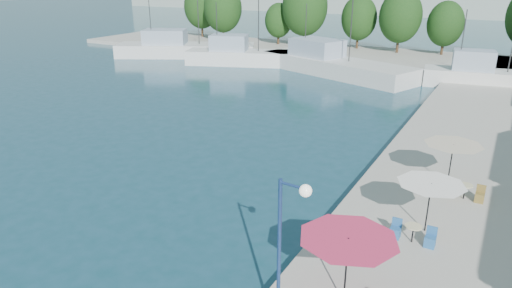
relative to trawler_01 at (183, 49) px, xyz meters
The scene contains 18 objects.
quay_far 24.30m from the trawler_01, 27.61° to the left, with size 90.00×16.00×0.60m, color #AFAB9E.
trawler_01 is the anchor object (origin of this frame).
trawler_02 10.95m from the trawler_01, ahead, with size 16.00×9.23×10.20m.
trawler_03 23.03m from the trawler_01, ahead, with size 20.47×11.90×10.20m.
trawler_04 39.72m from the trawler_01, ahead, with size 13.60×5.40×10.20m.
tree_01 18.53m from the trawler_01, 116.59° to the left, with size 6.12×6.12×9.06m.
tree_02 13.72m from the trawler_01, 96.01° to the left, with size 6.27×6.27×9.27m.
tree_03 16.76m from the trawler_01, 60.21° to the left, with size 4.33×4.33×6.40m.
tree_04 19.65m from the trawler_01, 47.45° to the left, with size 6.89×6.89×10.20m.
tree_05 26.39m from the trawler_01, 37.54° to the left, with size 5.21×5.21×7.72m.
tree_06 31.08m from the trawler_01, 28.92° to the left, with size 5.88×5.88×8.71m.
tree_07 36.68m from the trawler_01, 26.13° to the left, with size 4.89×4.89×7.24m.
umbrella_pink 55.19m from the trawler_01, 46.40° to the right, with size 3.27×3.27×2.49m.
umbrella_white 52.05m from the trawler_01, 40.50° to the right, with size 2.84×2.84×2.24m.
umbrella_cream 48.82m from the trawler_01, 35.49° to the right, with size 2.93×2.93×2.25m.
cafe_table_02 52.59m from the trawler_01, 41.71° to the right, with size 1.82×0.70×0.76m.
cafe_table_03 50.36m from the trawler_01, 36.16° to the right, with size 1.82×0.70×0.76m.
street_lamp 55.86m from the trawler_01, 48.67° to the right, with size 1.04×0.36×5.03m.
Camera 1 is at (12.13, 3.38, 10.97)m, focal length 32.00 mm.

